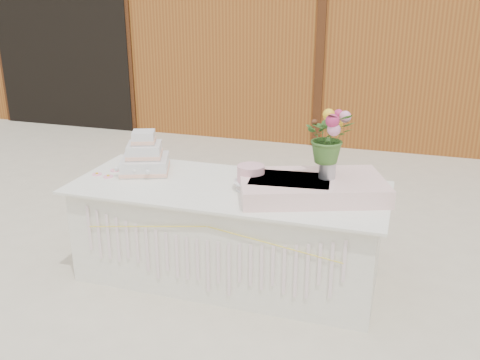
{
  "coord_description": "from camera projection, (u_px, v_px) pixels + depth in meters",
  "views": [
    {
      "loc": [
        1.24,
        -3.59,
        2.18
      ],
      "look_at": [
        0.0,
        0.3,
        0.72
      ],
      "focal_mm": 40.0,
      "sensor_mm": 36.0,
      "label": 1
    }
  ],
  "objects": [
    {
      "name": "ground",
      "position": [
        229.0,
        276.0,
        4.31
      ],
      "size": [
        80.0,
        80.0,
        0.0
      ],
      "primitive_type": "plane",
      "color": "beige",
      "rests_on": "ground"
    },
    {
      "name": "wedding_cake",
      "position": [
        145.0,
        158.0,
        4.34
      ],
      "size": [
        0.49,
        0.49,
        0.34
      ],
      "rotation": [
        0.0,
        0.0,
        0.37
      ],
      "color": "silver",
      "rests_on": "cake_table"
    },
    {
      "name": "barn",
      "position": [
        340.0,
        20.0,
        9.13
      ],
      "size": [
        12.6,
        4.6,
        3.3
      ],
      "color": "#90551E",
      "rests_on": "ground"
    },
    {
      "name": "bouquet",
      "position": [
        330.0,
        130.0,
        3.73
      ],
      "size": [
        0.4,
        0.37,
        0.38
      ],
      "primitive_type": "imported",
      "rotation": [
        0.0,
        0.0,
        0.24
      ],
      "color": "#406E2C",
      "rests_on": "flower_vase"
    },
    {
      "name": "loose_flowers",
      "position": [
        112.0,
        169.0,
        4.41
      ],
      "size": [
        0.24,
        0.4,
        0.02
      ],
      "primitive_type": null,
      "rotation": [
        0.0,
        0.0,
        0.23
      ],
      "color": "#FD9ABA",
      "rests_on": "cake_table"
    },
    {
      "name": "cake_table",
      "position": [
        228.0,
        233.0,
        4.18
      ],
      "size": [
        2.4,
        1.0,
        0.77
      ],
      "color": "white",
      "rests_on": "ground"
    },
    {
      "name": "satin_runner",
      "position": [
        312.0,
        187.0,
        3.86
      ],
      "size": [
        1.17,
        0.92,
        0.13
      ],
      "primitive_type": "cube",
      "rotation": [
        0.0,
        0.0,
        0.35
      ],
      "color": "#FFCECD",
      "rests_on": "cake_table"
    },
    {
      "name": "pink_cake_stand",
      "position": [
        251.0,
        176.0,
        3.96
      ],
      "size": [
        0.26,
        0.26,
        0.19
      ],
      "color": "white",
      "rests_on": "cake_table"
    },
    {
      "name": "flower_vase",
      "position": [
        327.0,
        167.0,
        3.82
      ],
      "size": [
        0.12,
        0.12,
        0.17
      ],
      "primitive_type": "cylinder",
      "color": "#ADADB1",
      "rests_on": "satin_runner"
    }
  ]
}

